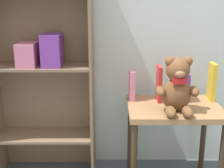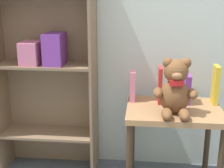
% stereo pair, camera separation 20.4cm
% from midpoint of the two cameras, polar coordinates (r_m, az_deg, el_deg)
% --- Properties ---
extents(bookshelf_side, '(0.70, 0.27, 1.61)m').
position_cam_midpoint_polar(bookshelf_side, '(2.21, -9.50, 6.43)').
color(bookshelf_side, '#7F664C').
rests_on(bookshelf_side, ground_plane).
extents(display_table, '(0.60, 0.46, 0.58)m').
position_cam_midpoint_polar(display_table, '(2.09, 13.92, -6.68)').
color(display_table, '#9E754C').
rests_on(display_table, ground_plane).
extents(teddy_bear, '(0.26, 0.24, 0.34)m').
position_cam_midpoint_polar(teddy_bear, '(1.91, 14.52, -0.96)').
color(teddy_bear, brown).
rests_on(teddy_bear, display_table).
extents(book_standing_pink, '(0.04, 0.10, 0.20)m').
position_cam_midpoint_polar(book_standing_pink, '(2.12, 6.56, -0.38)').
color(book_standing_pink, '#D17093').
rests_on(book_standing_pink, display_table).
extents(book_standing_red, '(0.02, 0.12, 0.24)m').
position_cam_midpoint_polar(book_standing_red, '(2.10, 11.52, -0.21)').
color(book_standing_red, red).
rests_on(book_standing_red, display_table).
extents(book_standing_purple, '(0.04, 0.13, 0.19)m').
position_cam_midpoint_polar(book_standing_purple, '(2.14, 16.27, -0.90)').
color(book_standing_purple, purple).
rests_on(book_standing_purple, display_table).
extents(book_standing_yellow, '(0.03, 0.11, 0.26)m').
position_cam_midpoint_polar(book_standing_yellow, '(2.18, 20.97, -0.17)').
color(book_standing_yellow, gold).
rests_on(book_standing_yellow, display_table).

